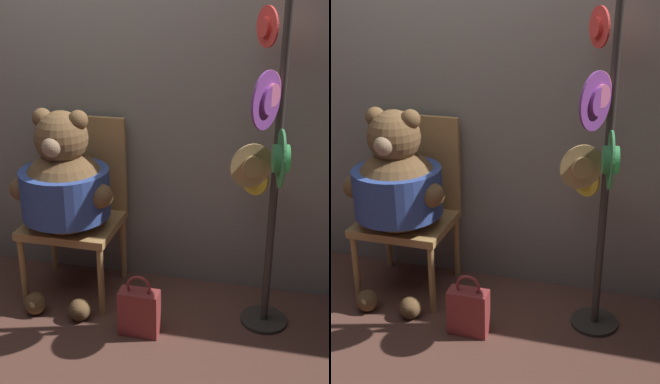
% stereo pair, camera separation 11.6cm
% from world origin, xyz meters
% --- Properties ---
extents(ground_plane, '(14.00, 14.00, 0.00)m').
position_xyz_m(ground_plane, '(0.00, 0.00, 0.00)').
color(ground_plane, brown).
extents(wall_back, '(8.00, 0.10, 2.21)m').
position_xyz_m(wall_back, '(0.00, 0.67, 1.11)').
color(wall_back, gray).
rests_on(wall_back, ground_plane).
extents(chair, '(0.57, 0.51, 1.12)m').
position_xyz_m(chair, '(-0.15, 0.42, 0.59)').
color(chair, '#B2844C').
rests_on(chair, ground_plane).
extents(teddy_bear, '(0.65, 0.57, 1.23)m').
position_xyz_m(teddy_bear, '(-0.15, 0.24, 0.76)').
color(teddy_bear, brown).
rests_on(teddy_bear, ground_plane).
extents(hat_display_rack, '(0.37, 0.55, 1.87)m').
position_xyz_m(hat_display_rack, '(1.03, 0.21, 1.03)').
color(hat_display_rack, '#332D28').
rests_on(hat_display_rack, ground_plane).
extents(handbag_on_ground, '(0.23, 0.11, 0.38)m').
position_xyz_m(handbag_on_ground, '(0.38, -0.04, 0.15)').
color(handbag_on_ground, maroon).
rests_on(handbag_on_ground, ground_plane).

